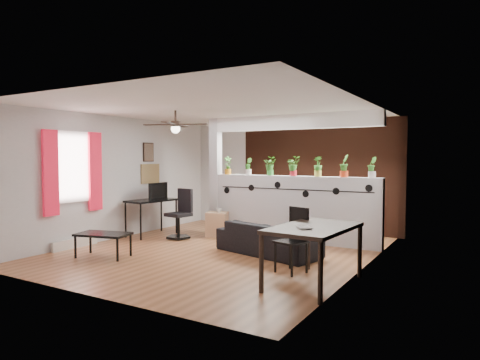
% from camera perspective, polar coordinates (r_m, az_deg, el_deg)
% --- Properties ---
extents(room_shell, '(6.30, 7.10, 2.90)m').
position_cam_1_polar(room_shell, '(7.86, -2.61, -0.09)').
color(room_shell, brown).
rests_on(room_shell, ground).
extents(partition_wall, '(3.60, 0.18, 1.35)m').
position_cam_1_polar(partition_wall, '(8.86, 7.09, -3.82)').
color(partition_wall, '#BCBCC1').
rests_on(partition_wall, ground).
extents(ceiling_header, '(3.60, 0.18, 0.30)m').
position_cam_1_polar(ceiling_header, '(8.82, 7.17, 7.70)').
color(ceiling_header, white).
rests_on(ceiling_header, room_shell).
extents(pier_column, '(0.22, 0.20, 2.60)m').
position_cam_1_polar(pier_column, '(9.72, -3.27, 0.50)').
color(pier_column, '#BCBCC1').
rests_on(pier_column, ground).
extents(brick_panel, '(3.90, 0.05, 2.60)m').
position_cam_1_polar(brick_panel, '(10.17, 10.40, 0.56)').
color(brick_panel, brown).
rests_on(brick_panel, ground).
extents(vine_decal, '(3.31, 0.01, 0.30)m').
position_cam_1_polar(vine_decal, '(8.73, 6.86, -1.25)').
color(vine_decal, black).
rests_on(vine_decal, partition_wall).
extents(window_assembly, '(0.09, 1.30, 1.55)m').
position_cam_1_polar(window_assembly, '(8.70, -21.37, 1.38)').
color(window_assembly, white).
rests_on(window_assembly, room_shell).
extents(baseboard_heater, '(0.08, 1.00, 0.18)m').
position_cam_1_polar(baseboard_heater, '(8.84, -21.13, -7.85)').
color(baseboard_heater, silver).
rests_on(baseboard_heater, ground).
extents(corkboard, '(0.03, 0.60, 0.45)m').
position_cam_1_polar(corkboard, '(10.19, -11.88, 0.83)').
color(corkboard, olive).
rests_on(corkboard, room_shell).
extents(framed_art, '(0.03, 0.34, 0.44)m').
position_cam_1_polar(framed_art, '(10.15, -12.11, 3.65)').
color(framed_art, '#8C7259').
rests_on(framed_art, room_shell).
extents(ceiling_fan, '(1.19, 1.19, 0.43)m').
position_cam_1_polar(ceiling_fan, '(8.10, -8.59, 7.15)').
color(ceiling_fan, black).
rests_on(ceiling_fan, room_shell).
extents(potted_plant_0, '(0.26, 0.25, 0.41)m').
position_cam_1_polar(potted_plant_0, '(9.53, -1.63, 2.05)').
color(potted_plant_0, orange).
rests_on(potted_plant_0, partition_wall).
extents(potted_plant_1, '(0.23, 0.22, 0.37)m').
position_cam_1_polar(potted_plant_1, '(9.26, 1.13, 1.91)').
color(potted_plant_1, silver).
rests_on(potted_plant_1, partition_wall).
extents(potted_plant_2, '(0.23, 0.21, 0.39)m').
position_cam_1_polar(potted_plant_2, '(9.02, 4.06, 1.95)').
color(potted_plant_2, green).
rests_on(potted_plant_2, partition_wall).
extents(potted_plant_3, '(0.26, 0.25, 0.40)m').
position_cam_1_polar(potted_plant_3, '(8.80, 7.13, 1.94)').
color(potted_plant_3, red).
rests_on(potted_plant_3, partition_wall).
extents(potted_plant_4, '(0.25, 0.26, 0.40)m').
position_cam_1_polar(potted_plant_4, '(8.60, 10.36, 1.88)').
color(potted_plant_4, gold).
rests_on(potted_plant_4, partition_wall).
extents(potted_plant_5, '(0.19, 0.23, 0.43)m').
position_cam_1_polar(potted_plant_5, '(8.43, 13.72, 1.93)').
color(potted_plant_5, '#EB421B').
rests_on(potted_plant_5, partition_wall).
extents(potted_plant_6, '(0.25, 0.23, 0.39)m').
position_cam_1_polar(potted_plant_6, '(8.30, 17.20, 1.73)').
color(potted_plant_6, silver).
rests_on(potted_plant_6, partition_wall).
extents(sofa, '(1.96, 1.16, 0.54)m').
position_cam_1_polar(sofa, '(7.72, 3.73, -7.86)').
color(sofa, black).
rests_on(sofa, ground).
extents(cube_shelf, '(0.54, 0.51, 0.53)m').
position_cam_1_polar(cube_shelf, '(9.40, -3.08, -5.92)').
color(cube_shelf, tan).
rests_on(cube_shelf, ground).
extents(cup, '(0.15, 0.15, 0.10)m').
position_cam_1_polar(cup, '(9.33, -2.83, -4.04)').
color(cup, gray).
rests_on(cup, cube_shelf).
extents(computer_desk, '(0.71, 1.17, 0.80)m').
position_cam_1_polar(computer_desk, '(9.66, -11.73, -3.02)').
color(computer_desk, black).
rests_on(computer_desk, ground).
extents(monitor, '(0.36, 0.08, 0.20)m').
position_cam_1_polar(monitor, '(9.75, -11.15, -1.91)').
color(monitor, black).
rests_on(monitor, computer_desk).
extents(office_chair, '(0.54, 0.54, 1.04)m').
position_cam_1_polar(office_chair, '(9.21, -7.92, -4.93)').
color(office_chair, black).
rests_on(office_chair, ground).
extents(dining_table, '(0.99, 1.52, 0.80)m').
position_cam_1_polar(dining_table, '(5.90, 9.80, -6.89)').
color(dining_table, black).
rests_on(dining_table, ground).
extents(book, '(0.26, 0.27, 0.02)m').
position_cam_1_polar(book, '(5.64, 7.77, -6.33)').
color(book, gray).
rests_on(book, dining_table).
extents(folding_chair, '(0.50, 0.50, 0.97)m').
position_cam_1_polar(folding_chair, '(6.54, 7.36, -7.14)').
color(folding_chair, black).
rests_on(folding_chair, ground).
extents(coffee_table, '(0.99, 0.71, 0.42)m').
position_cam_1_polar(coffee_table, '(7.82, -17.78, -7.08)').
color(coffee_table, black).
rests_on(coffee_table, ground).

